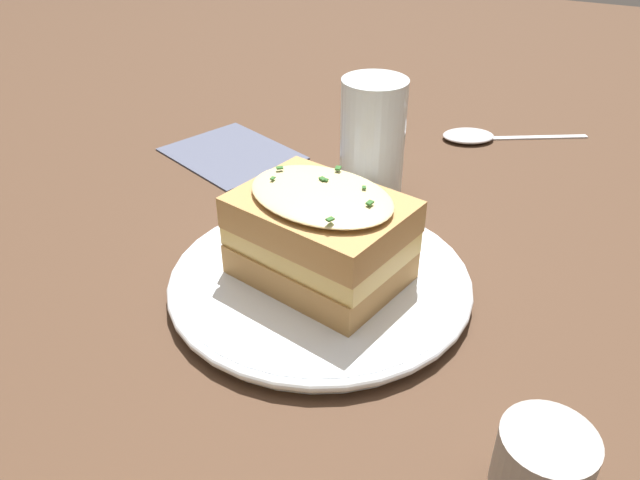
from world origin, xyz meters
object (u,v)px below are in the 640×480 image
object	(u,v)px
sandwich	(320,234)
napkin	(232,153)
dinner_plate	(320,281)
condiment_pot	(543,463)
water_glass	(373,137)
spoon	(476,136)

from	to	relation	value
sandwich	napkin	size ratio (longest dim) A/B	1.03
dinner_plate	napkin	xyz separation A→B (m)	(-0.20, 0.18, -0.01)
dinner_plate	condiment_pot	world-z (taller)	condiment_pot
condiment_pot	napkin	bearing A→B (deg)	142.98
dinner_plate	condiment_pot	distance (m)	0.22
water_glass	condiment_pot	distance (m)	0.36
water_glass	sandwich	bearing A→B (deg)	-80.83
water_glass	spoon	bearing A→B (deg)	68.32
spoon	napkin	world-z (taller)	spoon
sandwich	condiment_pot	xyz separation A→B (m)	(0.19, -0.11, -0.03)
sandwich	napkin	distance (m)	0.28
dinner_plate	napkin	distance (m)	0.27
spoon	condiment_pot	size ratio (longest dim) A/B	3.16
spoon	napkin	xyz separation A→B (m)	(-0.24, -0.16, -0.00)
sandwich	napkin	world-z (taller)	sandwich
spoon	water_glass	bearing A→B (deg)	129.40
spoon	napkin	size ratio (longest dim) A/B	1.19
sandwich	water_glass	size ratio (longest dim) A/B	1.25
napkin	condiment_pot	xyz separation A→B (m)	(0.39, -0.29, 0.02)
napkin	sandwich	bearing A→B (deg)	-42.34
sandwich	spoon	xyz separation A→B (m)	(0.04, 0.35, -0.05)
sandwich	water_glass	distance (m)	0.18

